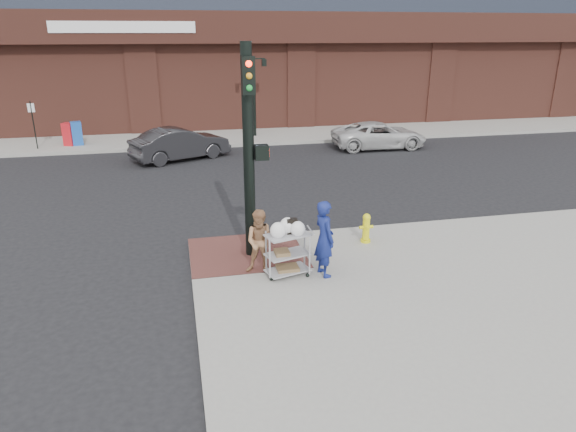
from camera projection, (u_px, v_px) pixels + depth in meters
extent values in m
plane|color=black|center=(277.00, 271.00, 12.12)|extent=(220.00, 220.00, 0.00)
cube|color=gray|center=(347.00, 97.00, 44.03)|extent=(65.00, 36.00, 0.15)
cube|color=brown|center=(247.00, 252.00, 12.77)|extent=(2.80, 2.40, 0.01)
cylinder|color=black|center=(254.00, 97.00, 26.50)|extent=(0.16, 0.16, 4.00)
cube|color=black|center=(253.00, 59.00, 25.85)|extent=(1.20, 0.06, 0.06)
cube|color=black|center=(243.00, 63.00, 25.81)|extent=(0.22, 0.22, 0.35)
cube|color=black|center=(264.00, 63.00, 26.03)|extent=(0.22, 0.22, 0.35)
cylinder|color=black|center=(34.00, 125.00, 23.75)|extent=(0.05, 0.05, 2.20)
cylinder|color=black|center=(249.00, 155.00, 11.86)|extent=(0.26, 0.26, 5.00)
cube|color=black|center=(261.00, 152.00, 11.90)|extent=(0.32, 0.28, 0.34)
cube|color=#FF260C|center=(268.00, 152.00, 11.93)|extent=(0.02, 0.18, 0.22)
cube|color=black|center=(248.00, 76.00, 10.99)|extent=(0.28, 0.18, 0.80)
imported|color=navy|center=(324.00, 239.00, 11.34)|extent=(0.55, 0.71, 1.75)
imported|color=#996B48|center=(261.00, 242.00, 11.50)|extent=(0.85, 0.74, 1.49)
imported|color=black|center=(180.00, 144.00, 22.47)|extent=(4.52, 3.15, 1.41)
imported|color=beige|center=(379.00, 135.00, 24.72)|extent=(4.59, 2.22, 1.26)
cube|color=#949499|center=(288.00, 235.00, 11.28)|extent=(1.07, 0.77, 0.03)
cube|color=#949499|center=(288.00, 254.00, 11.44)|extent=(1.07, 0.77, 0.03)
cube|color=#949499|center=(288.00, 270.00, 11.57)|extent=(1.07, 0.77, 0.03)
cube|color=black|center=(292.00, 227.00, 11.30)|extent=(0.23, 0.15, 0.34)
cube|color=brown|center=(282.00, 252.00, 11.40)|extent=(0.32, 0.36, 0.09)
cube|color=brown|center=(288.00, 268.00, 11.56)|extent=(0.49, 0.38, 0.07)
cylinder|color=yellow|center=(365.00, 241.00, 13.42)|extent=(0.26, 0.26, 0.07)
cylinder|color=yellow|center=(366.00, 229.00, 13.31)|extent=(0.18, 0.18, 0.57)
sphere|color=yellow|center=(367.00, 217.00, 13.20)|extent=(0.20, 0.20, 0.20)
cylinder|color=yellow|center=(366.00, 227.00, 13.29)|extent=(0.37, 0.08, 0.08)
cube|color=red|center=(69.00, 134.00, 24.61)|extent=(0.58, 0.55, 1.09)
cube|color=#1A4FAD|center=(77.00, 133.00, 24.71)|extent=(0.56, 0.53, 1.12)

